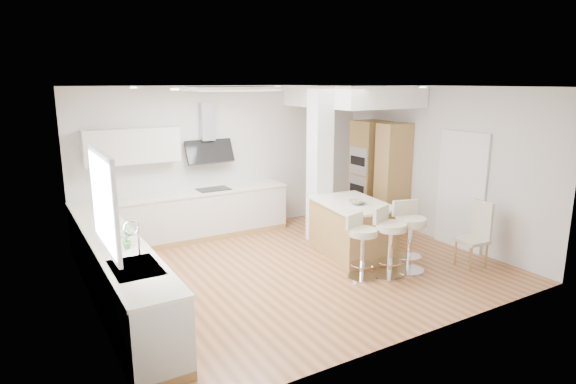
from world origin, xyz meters
TOP-DOWN VIEW (x-y plane):
  - ground at (0.00, 0.00)m, footprint 6.00×6.00m
  - ceiling at (0.00, 0.00)m, footprint 6.00×5.00m
  - wall_back at (0.00, 2.50)m, footprint 6.00×0.04m
  - wall_left at (-3.00, 0.00)m, footprint 0.04×5.00m
  - wall_right at (3.00, 0.00)m, footprint 0.04×5.00m
  - skylight at (-0.79, 0.60)m, footprint 4.10×2.10m
  - window_left at (-2.96, -0.90)m, footprint 0.06×1.28m
  - doorway_right at (2.97, -0.60)m, footprint 0.05×1.00m
  - counter_left at (-2.70, 0.23)m, footprint 0.63×4.50m
  - counter_back at (-0.91, 2.22)m, footprint 3.62×0.63m
  - pillar at (1.05, 0.95)m, footprint 0.35×0.35m
  - soffit at (2.10, 1.40)m, footprint 1.78×2.20m
  - oven_column at (2.68, 1.23)m, footprint 0.63×1.21m
  - peninsula at (1.11, 0.06)m, footprint 1.18×1.61m
  - bar_stool_a at (0.60, -0.83)m, footprint 0.55×0.55m
  - bar_stool_b at (1.00, -0.98)m, footprint 0.62×0.62m
  - bar_stool_c at (1.40, -0.98)m, footprint 0.59×0.59m
  - dining_chair at (2.48, -1.37)m, footprint 0.44×0.44m

SIDE VIEW (x-z plane):
  - ground at x=0.00m, z-range 0.00..0.00m
  - ceiling at x=0.00m, z-range -0.01..0.01m
  - counter_left at x=-2.70m, z-range -0.22..1.13m
  - peninsula at x=1.11m, z-range -0.03..0.95m
  - bar_stool_a at x=0.60m, z-range 0.06..1.04m
  - dining_chair at x=2.48m, z-range 0.04..1.09m
  - bar_stool_b at x=1.00m, z-range 0.07..1.13m
  - bar_stool_c at x=1.40m, z-range 0.07..1.16m
  - counter_back at x=-0.91m, z-range -0.55..1.95m
  - doorway_right at x=2.97m, z-range -0.05..2.05m
  - oven_column at x=2.68m, z-range 0.00..2.10m
  - wall_back at x=0.00m, z-range 0.00..2.80m
  - wall_left at x=-3.00m, z-range 0.00..2.80m
  - wall_right at x=3.00m, z-range 0.00..2.80m
  - pillar at x=1.05m, z-range 0.00..2.80m
  - window_left at x=-2.96m, z-range 1.16..2.23m
  - soffit at x=2.10m, z-range 2.40..2.80m
  - skylight at x=-0.79m, z-range 2.74..2.80m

